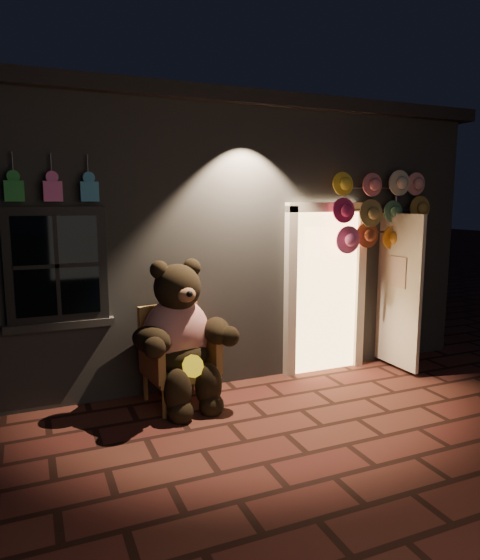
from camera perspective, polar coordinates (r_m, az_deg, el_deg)
ground at (r=5.02m, az=5.17°, el=-17.07°), size 60.00×60.00×0.00m
shop_building at (r=8.25m, az=-7.91°, el=5.64°), size 7.30×5.95×3.51m
wicker_armchair at (r=5.61m, az=-7.29°, el=-8.45°), size 0.80×0.74×1.06m
teddy_bear at (r=5.42m, az=-6.83°, el=-6.44°), size 1.18×0.98×1.64m
hat_rack at (r=6.71m, az=15.70°, el=7.71°), size 1.46×0.22×2.59m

